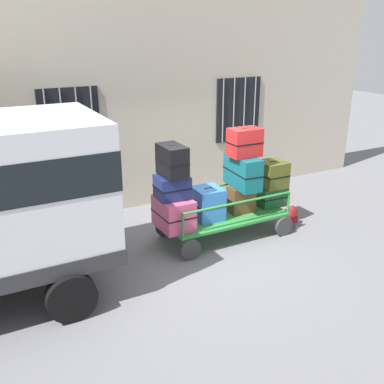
{
  "coord_description": "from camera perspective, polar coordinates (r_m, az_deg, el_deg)",
  "views": [
    {
      "loc": [
        -3.68,
        -6.35,
        3.78
      ],
      "look_at": [
        -0.22,
        0.18,
        1.04
      ],
      "focal_mm": 40.76,
      "sensor_mm": 36.0,
      "label": 1
    }
  ],
  "objects": [
    {
      "name": "suitcase_center_bottom",
      "position": [
        8.54,
        6.44,
        -0.93
      ],
      "size": [
        0.51,
        0.35,
        0.53
      ],
      "color": "brown",
      "rests_on": "luggage_cart"
    },
    {
      "name": "cart_railing",
      "position": [
        8.3,
        4.38,
        -0.68
      ],
      "size": [
        2.34,
        1.0,
        0.45
      ],
      "color": "#2D8438",
      "rests_on": "luggage_cart"
    },
    {
      "name": "suitcase_midleft_bottom",
      "position": [
        8.17,
        2.08,
        -1.5
      ],
      "size": [
        0.53,
        0.57,
        0.61
      ],
      "color": "#3372C6",
      "rests_on": "luggage_cart"
    },
    {
      "name": "suitcase_midright_middle",
      "position": [
        8.84,
        10.45,
        2.32
      ],
      "size": [
        0.5,
        0.52,
        0.53
      ],
      "color": "#4C5119",
      "rests_on": "suitcase_midright_bottom"
    },
    {
      "name": "building_wall",
      "position": [
        9.72,
        -5.53,
        12.68
      ],
      "size": [
        12.0,
        0.38,
        5.0
      ],
      "color": "#BCB29E",
      "rests_on": "ground"
    },
    {
      "name": "suitcase_midright_bottom",
      "position": [
        8.95,
        10.46,
        -0.58
      ],
      "size": [
        0.59,
        0.36,
        0.4
      ],
      "color": "#194C28",
      "rests_on": "luggage_cart"
    },
    {
      "name": "suitcase_center_middle",
      "position": [
        8.34,
        6.64,
        2.69
      ],
      "size": [
        0.46,
        0.91,
        0.61
      ],
      "color": "#0F5960",
      "rests_on": "suitcase_center_bottom"
    },
    {
      "name": "luggage_cart",
      "position": [
        8.47,
        4.3,
        -3.49
      ],
      "size": [
        2.45,
        1.13,
        0.44
      ],
      "color": "#2D8438",
      "rests_on": "ground"
    },
    {
      "name": "backpack",
      "position": [
        9.17,
        12.9,
        -3.05
      ],
      "size": [
        0.27,
        0.22,
        0.44
      ],
      "color": "maroon",
      "rests_on": "ground"
    },
    {
      "name": "suitcase_left_bottom",
      "position": [
        7.82,
        -2.43,
        -2.74
      ],
      "size": [
        0.57,
        0.76,
        0.56
      ],
      "color": "#CC4C72",
      "rests_on": "luggage_cart"
    },
    {
      "name": "suitcase_left_middle",
      "position": [
        7.67,
        -2.61,
        0.69
      ],
      "size": [
        0.6,
        0.53,
        0.41
      ],
      "color": "navy",
      "rests_on": "suitcase_left_bottom"
    },
    {
      "name": "ground_plane",
      "position": [
        8.25,
        1.97,
        -6.91
      ],
      "size": [
        40.0,
        40.0,
        0.0
      ],
      "primitive_type": "plane",
      "color": "slate"
    },
    {
      "name": "suitcase_left_top",
      "position": [
        7.51,
        -2.61,
        4.1
      ],
      "size": [
        0.38,
        0.63,
        0.55
      ],
      "color": "black",
      "rests_on": "suitcase_left_middle"
    },
    {
      "name": "suitcase_center_top",
      "position": [
        8.16,
        6.9,
        6.48
      ],
      "size": [
        0.6,
        0.41,
        0.53
      ],
      "color": "#B21E1E",
      "rests_on": "suitcase_center_middle"
    }
  ]
}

